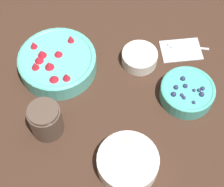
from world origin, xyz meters
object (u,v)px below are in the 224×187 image
bowl_blueberries (187,92)px  bowl_bananas (128,162)px  bowl_strawberries (57,62)px  jar_chocolate (46,121)px  bowl_cream (140,57)px

bowl_blueberries → bowl_bananas: (0.10, 0.27, 0.00)m
bowl_strawberries → jar_chocolate: size_ratio=2.24×
bowl_strawberries → bowl_blueberries: bearing=-175.5°
bowl_bananas → bowl_cream: bowl_bananas is taller
bowl_cream → jar_chocolate: (0.18, 0.31, 0.02)m
bowl_blueberries → bowl_cream: bowl_blueberries is taller
bowl_bananas → bowl_cream: size_ratio=1.46×
bowl_bananas → jar_chocolate: bearing=-7.6°
bowl_blueberries → bowl_cream: 0.19m
bowl_strawberries → jar_chocolate: bearing=105.8°
bowl_strawberries → bowl_cream: (-0.23, -0.11, -0.01)m
bowl_bananas → bowl_cream: 0.35m
jar_chocolate → bowl_blueberries: bearing=-146.0°
jar_chocolate → bowl_bananas: bearing=172.4°
bowl_strawberries → bowl_cream: size_ratio=2.13×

